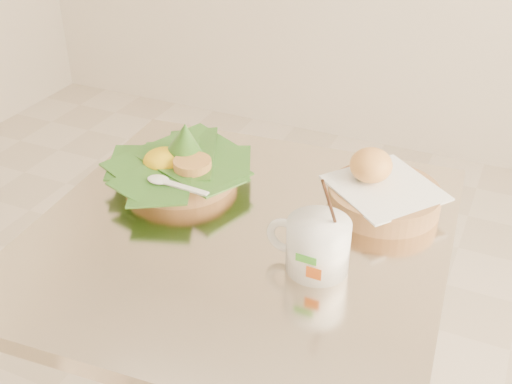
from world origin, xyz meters
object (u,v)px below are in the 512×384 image
at_px(bread_basket, 382,192).
at_px(cafe_table, 241,326).
at_px(rice_basket, 180,164).
at_px(coffee_mug, 316,244).

bearing_deg(bread_basket, cafe_table, -138.12).
xyz_separation_m(rice_basket, bread_basket, (0.38, 0.07, -0.01)).
distance_m(cafe_table, rice_basket, 0.33).
height_order(rice_basket, bread_basket, rice_basket).
xyz_separation_m(bread_basket, coffee_mug, (-0.05, -0.22, 0.02)).
bearing_deg(bread_basket, coffee_mug, -102.19).
distance_m(cafe_table, coffee_mug, 0.31).
bearing_deg(rice_basket, bread_basket, 10.48).
bearing_deg(cafe_table, coffee_mug, -14.28).
relative_size(bread_basket, coffee_mug, 1.40).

